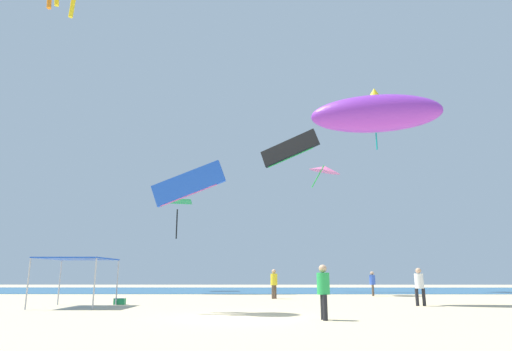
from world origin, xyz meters
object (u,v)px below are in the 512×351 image
object	(u,v)px
canopy_tent	(78,260)
kite_parafoil_blue	(188,184)
person_leftmost	(323,287)
kite_diamond_red	(375,114)
kite_parafoil_black	(290,149)
cooler_box	(120,301)
kite_delta_pink	(325,169)
person_rightmost	(274,281)
person_near_tent	(419,283)
person_central	(372,281)
kite_inflatable_purple	(376,113)
kite_diamond_green	(178,203)

from	to	relation	value
canopy_tent	kite_parafoil_blue	xyz separation A→B (m)	(2.79, 15.14, 7.01)
person_leftmost	kite_parafoil_blue	xyz separation A→B (m)	(-8.47, 21.26, 8.14)
kite_diamond_red	kite_parafoil_black	distance (m)	9.47
person_leftmost	kite_diamond_red	distance (m)	32.11
cooler_box	kite_delta_pink	world-z (taller)	kite_delta_pink
canopy_tent	person_rightmost	distance (m)	12.64
cooler_box	person_near_tent	bearing A→B (deg)	-3.20
person_central	kite_parafoil_black	xyz separation A→B (m)	(-5.42, 8.05, 12.72)
canopy_tent	kite_delta_pink	xyz separation A→B (m)	(14.40, 12.90, 7.80)
person_rightmost	kite_inflatable_purple	world-z (taller)	kite_inflatable_purple
person_rightmost	kite_diamond_red	xyz separation A→B (m)	(10.77, 12.11, 16.39)
person_near_tent	kite_diamond_green	distance (m)	27.14
person_central	kite_diamond_green	bearing A→B (deg)	75.54
kite_parafoil_blue	kite_parafoil_black	size ratio (longest dim) A/B	1.13
person_central	person_rightmost	bearing A→B (deg)	133.20
person_near_tent	kite_delta_pink	bearing A→B (deg)	110.02
person_central	kite_delta_pink	distance (m)	9.57
kite_inflatable_purple	kite_delta_pink	world-z (taller)	kite_inflatable_purple
cooler_box	kite_inflatable_purple	distance (m)	17.62
canopy_tent	kite_parafoil_blue	world-z (taller)	kite_parafoil_blue
person_leftmost	person_near_tent	bearing A→B (deg)	135.51
kite_delta_pink	kite_parafoil_blue	bearing A→B (deg)	119.45
canopy_tent	person_central	world-z (taller)	canopy_tent
person_leftmost	person_rightmost	xyz separation A→B (m)	(-1.30, 13.83, 0.01)
person_rightmost	kite_parafoil_black	distance (m)	17.55
kite_parafoil_blue	kite_delta_pink	bearing A→B (deg)	175.81
kite_parafoil_blue	kite_parafoil_black	distance (m)	11.24
kite_delta_pink	kite_parafoil_black	size ratio (longest dim) A/B	0.63
cooler_box	kite_parafoil_blue	size ratio (longest dim) A/B	0.09
person_central	canopy_tent	bearing A→B (deg)	139.24
kite_diamond_green	kite_parafoil_blue	bearing A→B (deg)	-167.63
person_near_tent	person_leftmost	bearing A→B (deg)	-122.60
kite_diamond_green	cooler_box	bearing A→B (deg)	176.58
person_near_tent	cooler_box	xyz separation A→B (m)	(-15.49, 0.87, -0.92)
person_near_tent	kite_inflatable_purple	world-z (taller)	kite_inflatable_purple
kite_diamond_green	kite_diamond_red	bearing A→B (deg)	-100.24
kite_parafoil_black	canopy_tent	bearing A→B (deg)	74.92
kite_diamond_green	kite_inflatable_purple	xyz separation A→B (m)	(15.04, -19.24, 2.16)
canopy_tent	kite_parafoil_black	size ratio (longest dim) A/B	0.56
person_near_tent	kite_diamond_red	xyz separation A→B (m)	(3.59, 18.86, 16.40)
kite_diamond_green	person_rightmost	bearing A→B (deg)	-151.90
kite_diamond_green	kite_delta_pink	xyz separation A→B (m)	(13.65, -8.37, 1.49)
person_leftmost	person_central	world-z (taller)	person_leftmost
person_leftmost	kite_diamond_red	bearing A→B (deg)	155.14
cooler_box	kite_diamond_green	bearing A→B (deg)	92.67
canopy_tent	person_near_tent	bearing A→B (deg)	3.23
canopy_tent	person_central	distance (m)	21.00
person_central	kite_parafoil_blue	bearing A→B (deg)	92.07
kite_inflatable_purple	kite_parafoil_black	bearing A→B (deg)	-68.75
canopy_tent	person_leftmost	xyz separation A→B (m)	(11.26, -6.12, -1.13)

